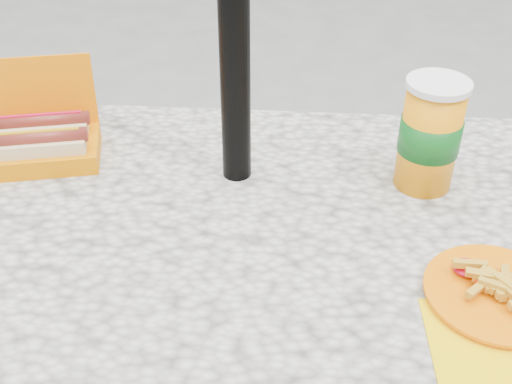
{
  "coord_description": "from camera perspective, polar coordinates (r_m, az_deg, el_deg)",
  "views": [
    {
      "loc": [
        0.1,
        -0.78,
        1.39
      ],
      "look_at": [
        0.04,
        0.04,
        0.8
      ],
      "focal_mm": 45.0,
      "sensor_mm": 36.0,
      "label": 1
    }
  ],
  "objects": [
    {
      "name": "fries_plate",
      "position": [
        0.95,
        20.51,
        -8.59
      ],
      "size": [
        0.21,
        0.27,
        0.04
      ],
      "rotation": [
        0.0,
        0.0,
        -0.0
      ],
      "color": "#FFD000",
      "rests_on": "picnic_table"
    },
    {
      "name": "soda_cup",
      "position": [
        1.1,
        15.2,
        4.94
      ],
      "size": [
        0.1,
        0.1,
        0.19
      ],
      "rotation": [
        0.0,
        0.0,
        0.41
      ],
      "color": "orange",
      "rests_on": "picnic_table"
    },
    {
      "name": "hotdog_box",
      "position": [
        1.23,
        -18.59,
        4.35
      ],
      "size": [
        0.23,
        0.2,
        0.17
      ],
      "rotation": [
        0.0,
        0.0,
        0.23
      ],
      "color": "orange",
      "rests_on": "picnic_table"
    },
    {
      "name": "picnic_table",
      "position": [
        1.09,
        -2.41,
        -7.83
      ],
      "size": [
        1.2,
        0.8,
        0.75
      ],
      "color": "beige",
      "rests_on": "ground"
    }
  ]
}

